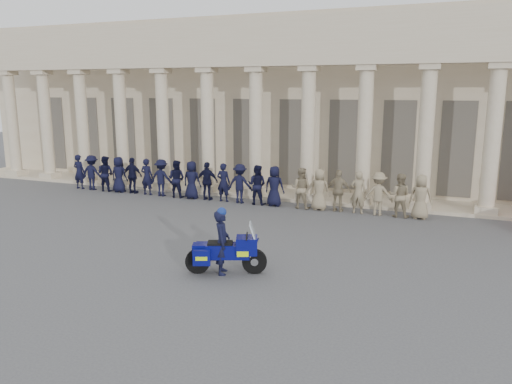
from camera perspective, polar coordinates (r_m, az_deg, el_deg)
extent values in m
plane|color=#49494C|center=(17.18, -5.79, -6.21)|extent=(90.00, 90.00, 0.00)
cube|color=#C5B294|center=(30.46, 7.20, 10.18)|extent=(40.00, 10.00, 9.00)
cube|color=#C5B294|center=(25.04, 3.42, -0.28)|extent=(40.00, 2.60, 0.15)
cube|color=#C5B294|center=(23.79, 3.00, 15.36)|extent=(35.80, 1.00, 1.00)
cube|color=#C5B294|center=(23.88, 3.03, 18.00)|extent=(35.80, 1.00, 1.20)
cube|color=#C5B294|center=(33.60, -25.64, 2.05)|extent=(0.90, 0.90, 0.30)
cylinder|color=#C5B294|center=(33.29, -26.09, 7.06)|extent=(0.64, 0.64, 5.60)
cube|color=#C5B294|center=(33.24, -26.55, 12.07)|extent=(0.85, 0.85, 0.24)
cube|color=#C5B294|center=(31.76, -22.43, 1.82)|extent=(0.90, 0.90, 0.30)
cylinder|color=#C5B294|center=(31.43, -22.85, 7.12)|extent=(0.64, 0.64, 5.60)
cube|color=#C5B294|center=(31.38, -23.28, 12.43)|extent=(0.85, 0.85, 0.24)
cube|color=#C5B294|center=(30.03, -18.84, 1.55)|extent=(0.90, 0.90, 0.30)
cylinder|color=#C5B294|center=(29.68, -19.21, 7.17)|extent=(0.64, 0.64, 5.60)
cube|color=#C5B294|center=(29.63, -19.60, 12.80)|extent=(0.85, 0.85, 0.24)
cube|color=#C5B294|center=(28.43, -14.82, 1.25)|extent=(0.90, 0.90, 0.30)
cylinder|color=#C5B294|center=(28.07, -15.14, 7.19)|extent=(0.64, 0.64, 5.60)
cube|color=#C5B294|center=(28.01, -15.46, 13.15)|extent=(0.85, 0.85, 0.24)
cube|color=#C5B294|center=(26.99, -10.35, 0.91)|extent=(0.90, 0.90, 0.30)
cylinder|color=#C5B294|center=(26.61, -10.59, 7.16)|extent=(0.64, 0.64, 5.60)
cube|color=#C5B294|center=(26.54, -10.83, 13.46)|extent=(0.85, 0.85, 0.24)
cube|color=#C5B294|center=(25.73, -5.42, 0.53)|extent=(0.90, 0.90, 0.30)
cylinder|color=#C5B294|center=(25.33, -5.55, 7.09)|extent=(0.64, 0.64, 5.60)
cube|color=#C5B294|center=(25.27, -5.68, 13.70)|extent=(0.85, 0.85, 0.24)
cube|color=#C5B294|center=(24.69, -0.02, 0.10)|extent=(0.90, 0.90, 0.30)
cylinder|color=#C5B294|center=(24.27, -0.02, 6.94)|extent=(0.64, 0.64, 5.60)
cube|color=#C5B294|center=(24.20, -0.02, 13.85)|extent=(0.85, 0.85, 0.24)
cube|color=#C5B294|center=(23.88, 5.79, -0.36)|extent=(0.90, 0.90, 0.30)
cylinder|color=#C5B294|center=(23.44, 5.94, 6.71)|extent=(0.64, 0.64, 5.60)
cube|color=#C5B294|center=(23.37, 6.10, 13.86)|extent=(0.85, 0.85, 0.24)
cube|color=#C5B294|center=(23.33, 11.95, -0.84)|extent=(0.90, 0.90, 0.30)
cylinder|color=#C5B294|center=(22.89, 12.26, 6.39)|extent=(0.64, 0.64, 5.60)
cube|color=#C5B294|center=(22.82, 12.59, 13.71)|extent=(0.85, 0.85, 0.24)
cube|color=#C5B294|center=(23.07, 18.32, -1.33)|extent=(0.90, 0.90, 0.30)
cylinder|color=#C5B294|center=(22.62, 18.80, 5.97)|extent=(0.64, 0.64, 5.60)
cube|color=#C5B294|center=(22.55, 19.30, 13.37)|extent=(0.85, 0.85, 0.24)
cube|color=#C5B294|center=(23.10, 24.76, -1.80)|extent=(0.90, 0.90, 0.30)
cylinder|color=#C5B294|center=(22.65, 25.40, 5.48)|extent=(0.64, 0.64, 5.60)
cube|color=#C5B294|center=(22.58, 26.06, 12.85)|extent=(0.85, 0.85, 0.24)
cube|color=black|center=(33.83, -21.97, 6.26)|extent=(1.30, 0.12, 4.20)
cube|color=black|center=(32.11, -18.56, 6.25)|extent=(1.30, 0.12, 4.20)
cube|color=black|center=(30.51, -14.79, 6.21)|extent=(1.30, 0.12, 4.20)
cube|color=black|center=(29.06, -10.61, 6.14)|extent=(1.30, 0.12, 4.20)
cube|color=black|center=(27.77, -6.03, 6.03)|extent=(1.30, 0.12, 4.20)
cube|color=black|center=(26.68, -1.04, 5.86)|extent=(1.30, 0.12, 4.20)
cube|color=black|center=(25.80, 4.33, 5.63)|extent=(1.30, 0.12, 4.20)
cube|color=black|center=(25.17, 10.02, 5.33)|extent=(1.30, 0.12, 4.20)
cube|color=black|center=(24.79, 15.93, 4.97)|extent=(1.30, 0.12, 4.20)
cube|color=black|center=(24.68, 21.96, 4.54)|extent=(1.30, 0.12, 4.20)
imported|color=black|center=(28.32, -19.55, 2.21)|extent=(0.67, 0.44, 1.85)
imported|color=black|center=(27.77, -18.22, 2.12)|extent=(1.19, 0.69, 1.85)
imported|color=black|center=(27.24, -16.84, 2.03)|extent=(0.90, 0.70, 1.85)
imported|color=black|center=(26.72, -15.40, 1.93)|extent=(0.90, 0.59, 1.85)
imported|color=black|center=(26.23, -13.90, 1.83)|extent=(1.08, 0.45, 1.85)
imported|color=black|center=(25.75, -12.35, 1.72)|extent=(0.67, 0.44, 1.85)
imported|color=black|center=(25.29, -10.74, 1.61)|extent=(1.19, 0.69, 1.85)
imported|color=black|center=(24.85, -9.08, 1.50)|extent=(0.90, 0.70, 1.85)
imported|color=black|center=(24.43, -7.35, 1.37)|extent=(0.90, 0.59, 1.85)
imported|color=black|center=(24.04, -5.57, 1.24)|extent=(1.08, 0.45, 1.85)
imported|color=black|center=(23.67, -3.73, 1.11)|extent=(0.67, 0.44, 1.85)
imported|color=black|center=(23.33, -1.84, 0.97)|extent=(1.19, 0.69, 1.85)
imported|color=black|center=(23.01, 0.11, 0.83)|extent=(0.90, 0.70, 1.85)
imported|color=black|center=(22.72, 2.12, 0.68)|extent=(0.90, 0.59, 1.85)
imported|color=gray|center=(22.34, 5.14, 0.45)|extent=(0.90, 0.70, 1.85)
imported|color=gray|center=(22.13, 7.26, 0.29)|extent=(0.90, 0.59, 1.85)
imported|color=gray|center=(21.94, 9.42, 0.13)|extent=(1.08, 0.45, 1.85)
imported|color=gray|center=(21.78, 11.61, -0.03)|extent=(0.67, 0.44, 1.85)
imported|color=gray|center=(21.66, 13.82, -0.20)|extent=(1.19, 0.69, 1.85)
imported|color=gray|center=(21.57, 16.06, -0.37)|extent=(0.90, 0.70, 1.85)
imported|color=gray|center=(21.51, 18.32, -0.54)|extent=(0.90, 0.59, 1.85)
cylinder|color=black|center=(14.58, -0.18, -7.94)|extent=(0.73, 0.40, 0.72)
cylinder|color=black|center=(14.70, -6.67, -7.86)|extent=(0.73, 0.40, 0.72)
cube|color=#090D69|center=(14.51, -3.24, -6.73)|extent=(1.34, 0.88, 0.42)
cube|color=#090D69|center=(14.43, -1.06, -6.09)|extent=(0.77, 0.75, 0.49)
cube|color=silver|center=(14.51, -1.05, -7.04)|extent=(0.34, 0.39, 0.13)
cube|color=#B2BFCC|center=(14.32, -0.31, -4.67)|extent=(0.39, 0.55, 0.59)
cube|color=black|center=(14.46, -4.12, -5.90)|extent=(0.80, 0.60, 0.11)
cube|color=#090D69|center=(14.56, -6.49, -6.36)|extent=(0.49, 0.49, 0.24)
cube|color=#090D69|center=(14.27, -6.21, -7.43)|extent=(0.55, 0.40, 0.44)
cube|color=#CEFF0D|center=(14.27, -6.21, -7.43)|extent=(0.40, 0.36, 0.11)
cube|color=#090D69|center=(14.93, -5.89, -6.55)|extent=(0.55, 0.40, 0.44)
cube|color=#CEFF0D|center=(14.93, -5.89, -6.55)|extent=(0.40, 0.36, 0.11)
cylinder|color=silver|center=(14.92, -5.27, -7.67)|extent=(0.65, 0.34, 0.11)
cylinder|color=black|center=(14.35, -1.06, -5.09)|extent=(0.31, 0.73, 0.04)
imported|color=black|center=(14.44, -3.90, -5.74)|extent=(0.67, 0.80, 1.88)
sphere|color=navy|center=(14.20, -3.95, -2.30)|extent=(0.28, 0.28, 0.28)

